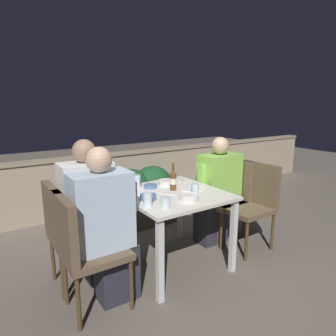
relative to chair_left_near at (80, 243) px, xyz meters
name	(u,v)px	position (x,y,z in m)	size (l,w,h in m)	color
ground_plane	(172,264)	(0.93, 0.17, -0.55)	(16.00, 16.00, 0.00)	#665B51
parapet_wall	(101,182)	(0.93, 1.97, -0.13)	(9.00, 0.18, 0.83)	gray
dining_table	(172,202)	(0.93, 0.17, 0.09)	(0.89, 0.92, 0.73)	silver
planter_hedge	(130,196)	(0.99, 1.18, -0.13)	(1.16, 0.47, 0.75)	brown
chair_left_near	(80,243)	(0.00, 0.00, 0.00)	(0.46, 0.46, 0.91)	brown
person_blue_shirt	(106,227)	(0.21, 0.00, 0.07)	(0.51, 0.26, 1.24)	#282833
chair_left_far	(68,227)	(0.00, 0.33, 0.00)	(0.46, 0.46, 0.91)	brown
person_white_polo	(92,212)	(0.21, 0.33, 0.08)	(0.49, 0.26, 1.26)	#282833
chair_right_near	(253,198)	(1.88, 0.01, 0.00)	(0.46, 0.46, 0.91)	brown
chair_right_far	(230,191)	(1.84, 0.33, 0.00)	(0.46, 0.46, 0.91)	brown
person_green_blouse	(216,191)	(1.63, 0.33, 0.04)	(0.51, 0.26, 1.18)	#282833
beer_bottle	(173,180)	(0.98, 0.23, 0.28)	(0.06, 0.06, 0.26)	brown
plate_0	(192,188)	(1.15, 0.16, 0.19)	(0.24, 0.24, 0.01)	white
plate_1	(132,192)	(0.62, 0.37, 0.19)	(0.23, 0.23, 0.01)	white
bowl_0	(166,182)	(1.02, 0.42, 0.21)	(0.16, 0.16, 0.05)	silver
bowl_1	(189,197)	(0.92, -0.10, 0.21)	(0.17, 0.17, 0.05)	silver
bowl_2	(151,186)	(0.84, 0.41, 0.20)	(0.13, 0.13, 0.04)	#4C709E
bowl_3	(148,197)	(0.64, 0.11, 0.21)	(0.14, 0.14, 0.05)	#4C709E
glass_cup_0	(166,203)	(0.65, -0.15, 0.23)	(0.08, 0.08, 0.09)	silver
glass_cup_1	(195,190)	(1.04, -0.03, 0.24)	(0.07, 0.07, 0.11)	silver
glass_cup_2	(148,199)	(0.55, -0.03, 0.24)	(0.07, 0.07, 0.11)	silver
glass_cup_3	(137,181)	(0.74, 0.52, 0.24)	(0.07, 0.07, 0.12)	silver
fork_0	(182,180)	(1.26, 0.47, 0.18)	(0.09, 0.16, 0.01)	silver
fork_1	(167,194)	(0.86, 0.15, 0.18)	(0.10, 0.16, 0.01)	silver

